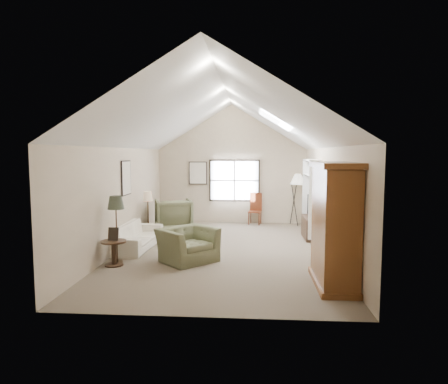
# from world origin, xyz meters

# --- Properties ---
(room_shell) EXTENTS (5.01, 8.01, 4.00)m
(room_shell) POSITION_xyz_m (0.00, 0.00, 3.21)
(room_shell) COLOR #716451
(room_shell) RESTS_ON ground
(window) EXTENTS (1.72, 0.08, 1.42)m
(window) POSITION_xyz_m (0.10, 3.96, 1.45)
(window) COLOR black
(window) RESTS_ON room_shell
(skylight) EXTENTS (0.80, 1.20, 0.52)m
(skylight) POSITION_xyz_m (1.30, 0.90, 3.22)
(skylight) COLOR white
(skylight) RESTS_ON room_shell
(wall_art) EXTENTS (1.97, 3.71, 0.88)m
(wall_art) POSITION_xyz_m (-1.88, 1.94, 1.73)
(wall_art) COLOR black
(wall_art) RESTS_ON room_shell
(armoire) EXTENTS (0.60, 1.50, 2.20)m
(armoire) POSITION_xyz_m (2.18, -2.40, 1.10)
(armoire) COLOR brown
(armoire) RESTS_ON ground
(tv_alcove) EXTENTS (0.32, 1.30, 2.10)m
(tv_alcove) POSITION_xyz_m (2.34, 1.60, 1.15)
(tv_alcove) COLOR white
(tv_alcove) RESTS_ON ground
(media_console) EXTENTS (0.34, 1.18, 0.60)m
(media_console) POSITION_xyz_m (2.32, 1.60, 0.30)
(media_console) COLOR #382316
(media_console) RESTS_ON ground
(tv_panel) EXTENTS (0.05, 0.90, 0.55)m
(tv_panel) POSITION_xyz_m (2.32, 1.60, 0.92)
(tv_panel) COLOR black
(tv_panel) RESTS_ON media_console
(sofa) EXTENTS (0.92, 2.17, 0.62)m
(sofa) POSITION_xyz_m (-2.20, 0.13, 0.31)
(sofa) COLOR silver
(sofa) RESTS_ON ground
(armchair_near) EXTENTS (1.50, 1.50, 0.74)m
(armchair_near) POSITION_xyz_m (-0.70, -1.03, 0.37)
(armchair_near) COLOR #696F4D
(armchair_near) RESTS_ON ground
(armchair_far) EXTENTS (1.34, 1.36, 0.99)m
(armchair_far) POSITION_xyz_m (-1.68, 2.31, 0.49)
(armchair_far) COLOR #6A6E4D
(armchair_far) RESTS_ON ground
(coffee_table) EXTENTS (0.88, 0.68, 0.40)m
(coffee_table) POSITION_xyz_m (-0.80, 0.33, 0.20)
(coffee_table) COLOR #332214
(coffee_table) RESTS_ON ground
(bowl) EXTENTS (0.24, 0.24, 0.05)m
(bowl) POSITION_xyz_m (-0.80, 0.33, 0.42)
(bowl) COLOR #312214
(bowl) RESTS_ON coffee_table
(side_table) EXTENTS (0.56, 0.56, 0.54)m
(side_table) POSITION_xyz_m (-2.20, -1.47, 0.27)
(side_table) COLOR #3A2517
(side_table) RESTS_ON ground
(side_chair) EXTENTS (0.48, 0.48, 1.05)m
(side_chair) POSITION_xyz_m (0.80, 3.70, 0.52)
(side_chair) COLOR brown
(side_chair) RESTS_ON ground
(tripod_lamp) EXTENTS (0.58, 0.58, 1.73)m
(tripod_lamp) POSITION_xyz_m (2.20, 3.70, 0.86)
(tripod_lamp) COLOR silver
(tripod_lamp) RESTS_ON ground
(dark_lamp) EXTENTS (0.37, 0.37, 1.49)m
(dark_lamp) POSITION_xyz_m (-2.20, -1.27, 0.75)
(dark_lamp) COLOR #262B1E
(dark_lamp) RESTS_ON ground
(tan_lamp) EXTENTS (0.28, 0.28, 1.34)m
(tan_lamp) POSITION_xyz_m (-2.20, 1.33, 0.67)
(tan_lamp) COLOR tan
(tan_lamp) RESTS_ON ground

